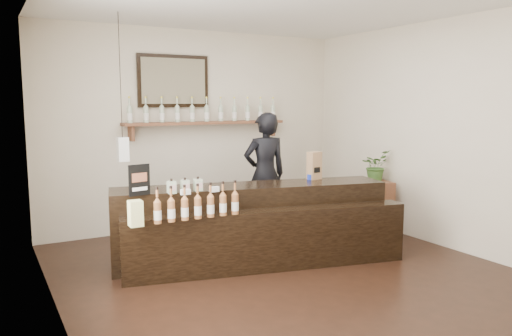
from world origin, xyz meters
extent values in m
plane|color=black|center=(0.00, 0.00, 0.00)|extent=(5.00, 5.00, 0.00)
plane|color=beige|center=(0.00, 2.50, 1.40)|extent=(4.50, 0.00, 4.50)
plane|color=beige|center=(-2.25, 0.00, 1.40)|extent=(0.00, 5.00, 5.00)
plane|color=beige|center=(2.25, 0.00, 1.40)|extent=(0.00, 5.00, 5.00)
cube|color=brown|center=(0.10, 2.37, 1.50)|extent=(2.40, 0.25, 0.04)
cube|color=brown|center=(-0.98, 2.40, 1.38)|extent=(0.04, 0.20, 0.20)
cube|color=brown|center=(1.18, 2.40, 1.38)|extent=(0.04, 0.20, 0.20)
cube|color=black|center=(-0.35, 2.47, 2.08)|extent=(1.02, 0.04, 0.72)
cube|color=#4A412F|center=(-0.35, 2.44, 2.08)|extent=(0.92, 0.01, 0.62)
cube|color=white|center=(-1.30, 1.60, 1.25)|extent=(0.12, 0.12, 0.28)
cylinder|color=black|center=(-1.30, 1.60, 2.09)|extent=(0.01, 0.01, 1.41)
cylinder|color=#B2C3A3|center=(-1.00, 2.37, 1.62)|extent=(0.07, 0.07, 0.20)
cone|color=#B2C3A3|center=(-1.00, 2.37, 1.75)|extent=(0.07, 0.07, 0.05)
cylinder|color=#B2C3A3|center=(-1.00, 2.37, 1.81)|extent=(0.02, 0.02, 0.07)
cylinder|color=gold|center=(-1.00, 2.37, 1.86)|extent=(0.03, 0.03, 0.02)
cylinder|color=white|center=(-1.00, 2.37, 1.60)|extent=(0.07, 0.07, 0.09)
cylinder|color=#B2C3A3|center=(-0.78, 2.37, 1.62)|extent=(0.07, 0.07, 0.20)
cone|color=#B2C3A3|center=(-0.78, 2.37, 1.75)|extent=(0.07, 0.07, 0.05)
cylinder|color=#B2C3A3|center=(-0.78, 2.37, 1.81)|extent=(0.02, 0.02, 0.07)
cylinder|color=gold|center=(-0.78, 2.37, 1.86)|extent=(0.03, 0.03, 0.02)
cylinder|color=white|center=(-0.78, 2.37, 1.60)|extent=(0.07, 0.07, 0.09)
cylinder|color=#B2C3A3|center=(-0.56, 2.37, 1.62)|extent=(0.07, 0.07, 0.20)
cone|color=#B2C3A3|center=(-0.56, 2.37, 1.75)|extent=(0.07, 0.07, 0.05)
cylinder|color=#B2C3A3|center=(-0.56, 2.37, 1.81)|extent=(0.02, 0.02, 0.07)
cylinder|color=gold|center=(-0.56, 2.37, 1.86)|extent=(0.03, 0.03, 0.02)
cylinder|color=white|center=(-0.56, 2.37, 1.60)|extent=(0.07, 0.07, 0.09)
cylinder|color=#B2C3A3|center=(-0.34, 2.37, 1.62)|extent=(0.07, 0.07, 0.20)
cone|color=#B2C3A3|center=(-0.34, 2.37, 1.75)|extent=(0.07, 0.07, 0.05)
cylinder|color=#B2C3A3|center=(-0.34, 2.37, 1.81)|extent=(0.02, 0.02, 0.07)
cylinder|color=gold|center=(-0.34, 2.37, 1.86)|extent=(0.03, 0.03, 0.02)
cylinder|color=white|center=(-0.34, 2.37, 1.60)|extent=(0.07, 0.07, 0.09)
cylinder|color=#B2C3A3|center=(-0.12, 2.37, 1.62)|extent=(0.07, 0.07, 0.20)
cone|color=#B2C3A3|center=(-0.12, 2.37, 1.75)|extent=(0.07, 0.07, 0.05)
cylinder|color=#B2C3A3|center=(-0.12, 2.37, 1.81)|extent=(0.02, 0.02, 0.07)
cylinder|color=gold|center=(-0.12, 2.37, 1.86)|extent=(0.03, 0.03, 0.02)
cylinder|color=white|center=(-0.12, 2.37, 1.60)|extent=(0.07, 0.07, 0.09)
cylinder|color=#B2C3A3|center=(0.10, 2.37, 1.62)|extent=(0.07, 0.07, 0.20)
cone|color=#B2C3A3|center=(0.10, 2.37, 1.75)|extent=(0.07, 0.07, 0.05)
cylinder|color=#B2C3A3|center=(0.10, 2.37, 1.81)|extent=(0.02, 0.02, 0.07)
cylinder|color=gold|center=(0.10, 2.37, 1.86)|extent=(0.03, 0.03, 0.02)
cylinder|color=white|center=(0.10, 2.37, 1.60)|extent=(0.07, 0.07, 0.09)
cylinder|color=#B2C3A3|center=(0.32, 2.37, 1.62)|extent=(0.07, 0.07, 0.20)
cone|color=#B2C3A3|center=(0.32, 2.37, 1.75)|extent=(0.07, 0.07, 0.05)
cylinder|color=#B2C3A3|center=(0.32, 2.37, 1.81)|extent=(0.02, 0.02, 0.07)
cylinder|color=gold|center=(0.32, 2.37, 1.86)|extent=(0.03, 0.03, 0.02)
cylinder|color=white|center=(0.32, 2.37, 1.60)|extent=(0.07, 0.07, 0.09)
cylinder|color=#B2C3A3|center=(0.54, 2.37, 1.62)|extent=(0.07, 0.07, 0.20)
cone|color=#B2C3A3|center=(0.54, 2.37, 1.75)|extent=(0.07, 0.07, 0.05)
cylinder|color=#B2C3A3|center=(0.54, 2.37, 1.81)|extent=(0.02, 0.02, 0.07)
cylinder|color=gold|center=(0.54, 2.37, 1.86)|extent=(0.03, 0.03, 0.02)
cylinder|color=white|center=(0.54, 2.37, 1.60)|extent=(0.07, 0.07, 0.09)
cylinder|color=#B2C3A3|center=(0.76, 2.37, 1.62)|extent=(0.07, 0.07, 0.20)
cone|color=#B2C3A3|center=(0.76, 2.37, 1.75)|extent=(0.07, 0.07, 0.05)
cylinder|color=#B2C3A3|center=(0.76, 2.37, 1.81)|extent=(0.02, 0.02, 0.07)
cylinder|color=gold|center=(0.76, 2.37, 1.86)|extent=(0.03, 0.03, 0.02)
cylinder|color=white|center=(0.76, 2.37, 1.60)|extent=(0.07, 0.07, 0.09)
cylinder|color=#B2C3A3|center=(0.98, 2.37, 1.62)|extent=(0.07, 0.07, 0.20)
cone|color=#B2C3A3|center=(0.98, 2.37, 1.75)|extent=(0.07, 0.07, 0.05)
cylinder|color=#B2C3A3|center=(0.98, 2.37, 1.81)|extent=(0.02, 0.02, 0.07)
cylinder|color=gold|center=(0.98, 2.37, 1.86)|extent=(0.03, 0.03, 0.02)
cylinder|color=white|center=(0.98, 2.37, 1.60)|extent=(0.07, 0.07, 0.09)
cylinder|color=#B2C3A3|center=(1.20, 2.37, 1.62)|extent=(0.07, 0.07, 0.20)
cone|color=#B2C3A3|center=(1.20, 2.37, 1.75)|extent=(0.07, 0.07, 0.05)
cylinder|color=#B2C3A3|center=(1.20, 2.37, 1.81)|extent=(0.02, 0.02, 0.07)
cylinder|color=gold|center=(1.20, 2.37, 1.86)|extent=(0.03, 0.03, 0.02)
cylinder|color=white|center=(1.20, 2.37, 1.60)|extent=(0.07, 0.07, 0.09)
cube|color=black|center=(-0.09, 0.70, 0.43)|extent=(3.14, 1.24, 0.87)
cube|color=black|center=(-0.09, 0.29, 0.33)|extent=(3.08, 0.97, 0.66)
cube|color=white|center=(-0.96, 0.50, 0.89)|extent=(0.10, 0.04, 0.05)
cube|color=white|center=(-0.64, 0.50, 0.89)|extent=(0.10, 0.04, 0.05)
cube|color=#CED17F|center=(-1.53, 0.29, 0.72)|extent=(0.12, 0.12, 0.12)
cube|color=#CED17F|center=(-1.53, 0.29, 0.84)|extent=(0.12, 0.12, 0.12)
cube|color=#B2C3A3|center=(-1.05, 0.65, 0.93)|extent=(0.08, 0.08, 0.13)
cube|color=#D5A8A6|center=(-1.05, 0.61, 0.93)|extent=(0.07, 0.00, 0.06)
cylinder|color=black|center=(-1.05, 0.65, 1.00)|extent=(0.02, 0.02, 0.03)
cube|color=#B2C3A3|center=(-0.91, 0.65, 0.93)|extent=(0.08, 0.08, 0.13)
cube|color=#D5A8A6|center=(-0.91, 0.61, 0.93)|extent=(0.07, 0.00, 0.06)
cylinder|color=black|center=(-0.91, 0.65, 1.00)|extent=(0.02, 0.02, 0.03)
cube|color=#B2C3A3|center=(-0.76, 0.65, 0.93)|extent=(0.08, 0.08, 0.13)
cube|color=#D5A8A6|center=(-0.76, 0.61, 0.93)|extent=(0.07, 0.00, 0.06)
cylinder|color=black|center=(-0.76, 0.65, 1.00)|extent=(0.02, 0.02, 0.03)
cylinder|color=#975D33|center=(-1.32, 0.29, 0.76)|extent=(0.07, 0.07, 0.20)
cone|color=#975D33|center=(-1.32, 0.29, 0.89)|extent=(0.07, 0.07, 0.05)
cylinder|color=#975D33|center=(-1.32, 0.29, 0.95)|extent=(0.02, 0.02, 0.07)
cylinder|color=black|center=(-1.32, 0.29, 0.99)|extent=(0.03, 0.03, 0.03)
cylinder|color=white|center=(-1.32, 0.29, 0.74)|extent=(0.07, 0.07, 0.09)
cylinder|color=#975D33|center=(-1.19, 0.29, 0.76)|extent=(0.07, 0.07, 0.20)
cone|color=#975D33|center=(-1.19, 0.29, 0.89)|extent=(0.07, 0.07, 0.05)
cylinder|color=#975D33|center=(-1.19, 0.29, 0.95)|extent=(0.02, 0.02, 0.07)
cylinder|color=black|center=(-1.19, 0.29, 0.99)|extent=(0.03, 0.03, 0.03)
cylinder|color=white|center=(-1.19, 0.29, 0.74)|extent=(0.07, 0.07, 0.09)
cylinder|color=#975D33|center=(-1.05, 0.29, 0.76)|extent=(0.07, 0.07, 0.20)
cone|color=#975D33|center=(-1.05, 0.29, 0.89)|extent=(0.07, 0.07, 0.05)
cylinder|color=#975D33|center=(-1.05, 0.29, 0.95)|extent=(0.02, 0.02, 0.07)
cylinder|color=black|center=(-1.05, 0.29, 0.99)|extent=(0.03, 0.03, 0.03)
cylinder|color=white|center=(-1.05, 0.29, 0.74)|extent=(0.07, 0.07, 0.09)
cylinder|color=#975D33|center=(-0.91, 0.29, 0.76)|extent=(0.07, 0.07, 0.20)
cone|color=#975D33|center=(-0.91, 0.29, 0.89)|extent=(0.07, 0.07, 0.05)
cylinder|color=#975D33|center=(-0.91, 0.29, 0.95)|extent=(0.02, 0.02, 0.07)
cylinder|color=black|center=(-0.91, 0.29, 0.99)|extent=(0.03, 0.03, 0.03)
cylinder|color=white|center=(-0.91, 0.29, 0.74)|extent=(0.07, 0.07, 0.09)
cylinder|color=#975D33|center=(-0.78, 0.29, 0.76)|extent=(0.07, 0.07, 0.20)
cone|color=#975D33|center=(-0.78, 0.29, 0.89)|extent=(0.07, 0.07, 0.05)
cylinder|color=#975D33|center=(-0.78, 0.29, 0.95)|extent=(0.02, 0.02, 0.07)
cylinder|color=black|center=(-0.78, 0.29, 0.99)|extent=(0.03, 0.03, 0.03)
cylinder|color=white|center=(-0.78, 0.29, 0.74)|extent=(0.07, 0.07, 0.09)
cylinder|color=#975D33|center=(-0.64, 0.29, 0.76)|extent=(0.07, 0.07, 0.20)
cone|color=#975D33|center=(-0.64, 0.29, 0.89)|extent=(0.07, 0.07, 0.05)
cylinder|color=#975D33|center=(-0.64, 0.29, 0.95)|extent=(0.02, 0.02, 0.07)
cylinder|color=black|center=(-0.64, 0.29, 0.99)|extent=(0.03, 0.03, 0.03)
cylinder|color=white|center=(-0.64, 0.29, 0.74)|extent=(0.07, 0.07, 0.09)
cylinder|color=#975D33|center=(-0.50, 0.29, 0.76)|extent=(0.07, 0.07, 0.20)
cone|color=#975D33|center=(-0.50, 0.29, 0.89)|extent=(0.07, 0.07, 0.05)
cylinder|color=#975D33|center=(-0.50, 0.29, 0.95)|extent=(0.02, 0.02, 0.07)
cylinder|color=black|center=(-0.50, 0.29, 0.99)|extent=(0.03, 0.03, 0.03)
cylinder|color=white|center=(-0.50, 0.29, 0.74)|extent=(0.07, 0.07, 0.09)
cube|color=black|center=(-1.38, 0.68, 1.02)|extent=(0.22, 0.06, 0.31)
cube|color=#944F36|center=(-1.38, 0.67, 1.05)|extent=(0.16, 0.03, 0.09)
cube|color=white|center=(-1.38, 0.67, 0.93)|extent=(0.16, 0.03, 0.04)
cube|color=#886041|center=(0.77, 0.69, 1.03)|extent=(0.16, 0.13, 0.33)
cube|color=black|center=(0.77, 0.63, 0.98)|extent=(0.09, 0.01, 0.07)
cube|color=#172CA7|center=(0.74, 0.69, 0.90)|extent=(0.15, 0.10, 0.06)
cylinder|color=#172CA7|center=(0.74, 0.69, 0.94)|extent=(0.08, 0.05, 0.07)
cube|color=brown|center=(2.00, 0.96, 0.36)|extent=(0.44, 0.55, 0.71)
imported|color=#385F26|center=(2.00, 0.96, 0.92)|extent=(0.48, 0.45, 0.43)
imported|color=black|center=(0.58, 1.55, 0.94)|extent=(0.73, 0.52, 1.87)
camera|label=1|loc=(-2.76, -4.18, 1.80)|focal=35.00mm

